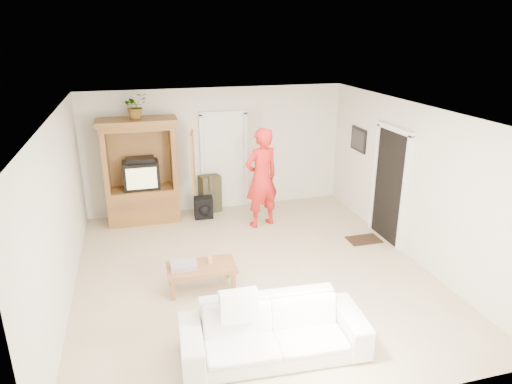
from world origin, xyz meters
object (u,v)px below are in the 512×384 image
at_px(sofa, 273,330).
at_px(coffee_table, 201,268).
at_px(man, 261,178).
at_px(armoire, 143,178).

height_order(sofa, coffee_table, sofa).
distance_m(man, sofa, 3.91).
distance_m(armoire, coffee_table, 3.06).
bearing_deg(man, coffee_table, 36.55).
xyz_separation_m(sofa, coffee_table, (-0.60, 1.69, 0.01)).
relative_size(man, sofa, 0.90).
height_order(armoire, sofa, armoire).
distance_m(armoire, man, 2.39).
distance_m(armoire, sofa, 4.84).
xyz_separation_m(armoire, coffee_table, (0.71, -2.93, -0.58)).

